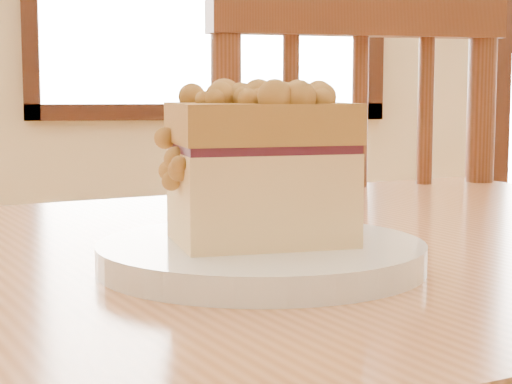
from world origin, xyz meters
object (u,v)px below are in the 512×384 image
at_px(cafe_chair_main, 313,320).
at_px(cake_slice, 261,164).
at_px(plate, 261,256).
at_px(cafe_table_main, 265,370).

distance_m(cafe_chair_main, cake_slice, 0.77).
bearing_deg(cafe_chair_main, plate, 65.04).
distance_m(cafe_table_main, plate, 0.16).
bearing_deg(plate, cake_slice, -101.66).
distance_m(plate, cake_slice, 0.07).
height_order(cafe_table_main, plate, plate).
relative_size(plate, cake_slice, 1.65).
xyz_separation_m(cafe_table_main, cafe_chair_main, (0.16, 0.59, -0.12)).
bearing_deg(cafe_chair_main, cafe_table_main, 64.29).
distance_m(cafe_table_main, cake_slice, 0.22).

